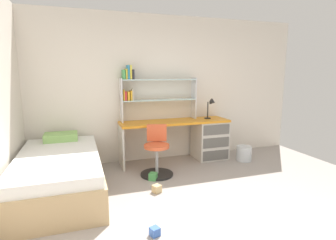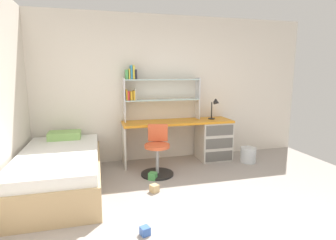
# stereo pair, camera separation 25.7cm
# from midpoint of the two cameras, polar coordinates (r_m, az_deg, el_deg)

# --- Properties ---
(ground_plane) EXTENTS (5.61, 6.32, 0.02)m
(ground_plane) POSITION_cam_midpoint_polar(r_m,az_deg,el_deg) (2.98, 15.44, -23.29)
(ground_plane) COLOR #9E938C
(room_shell) EXTENTS (5.61, 6.32, 2.63)m
(room_shell) POSITION_cam_midpoint_polar(r_m,az_deg,el_deg) (3.41, -13.44, 4.82)
(room_shell) COLOR silver
(room_shell) RESTS_ON ground_plane
(desk) EXTENTS (1.98, 0.55, 0.76)m
(desk) POSITION_cam_midpoint_polar(r_m,az_deg,el_deg) (5.07, 9.28, -3.70)
(desk) COLOR orange
(desk) RESTS_ON ground_plane
(bookshelf_hutch) EXTENTS (1.38, 0.22, 0.98)m
(bookshelf_hutch) POSITION_cam_midpoint_polar(r_m,az_deg,el_deg) (4.78, -1.86, 6.43)
(bookshelf_hutch) COLOR silver
(bookshelf_hutch) RESTS_ON desk
(desk_lamp) EXTENTS (0.20, 0.17, 0.38)m
(desk_lamp) POSITION_cam_midpoint_polar(r_m,az_deg,el_deg) (5.03, 11.57, 3.01)
(desk_lamp) COLOR black
(desk_lamp) RESTS_ON desk
(swivel_chair) EXTENTS (0.52, 0.52, 0.79)m
(swivel_chair) POSITION_cam_midpoint_polar(r_m,az_deg,el_deg) (4.29, -0.56, -7.56)
(swivel_chair) COLOR black
(swivel_chair) RESTS_ON ground_plane
(bed_platform) EXTENTS (1.09, 2.04, 0.66)m
(bed_platform) POSITION_cam_midpoint_polar(r_m,az_deg,el_deg) (4.01, -20.32, -10.09)
(bed_platform) COLOR tan
(bed_platform) RESTS_ON ground_plane
(waste_bin) EXTENTS (0.28, 0.28, 0.27)m
(waste_bin) POSITION_cam_midpoint_polar(r_m,az_deg,el_deg) (5.16, 18.11, -7.10)
(waste_bin) COLOR silver
(waste_bin) RESTS_ON ground_plane
(toy_block_natural_0) EXTENTS (0.14, 0.14, 0.10)m
(toy_block_natural_0) POSITION_cam_midpoint_polar(r_m,az_deg,el_deg) (3.77, -0.91, -14.38)
(toy_block_natural_0) COLOR tan
(toy_block_natural_0) RESTS_ON ground_plane
(toy_block_blue_1) EXTENTS (0.11, 0.11, 0.09)m
(toy_block_blue_1) POSITION_cam_midpoint_polar(r_m,az_deg,el_deg) (2.91, -2.19, -22.58)
(toy_block_blue_1) COLOR #3860B7
(toy_block_blue_1) RESTS_ON ground_plane
(toy_block_green_2) EXTENTS (0.16, 0.16, 0.11)m
(toy_block_green_2) POSITION_cam_midpoint_polar(r_m,az_deg,el_deg) (4.16, -1.48, -11.88)
(toy_block_green_2) COLOR #479E51
(toy_block_green_2) RESTS_ON ground_plane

